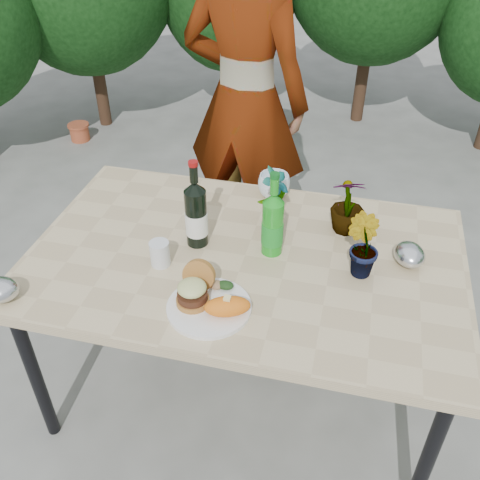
% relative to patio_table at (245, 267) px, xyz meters
% --- Properties ---
extents(ground, '(80.00, 80.00, 0.00)m').
position_rel_patio_table_xyz_m(ground, '(0.00, 0.00, -0.69)').
color(ground, '#63635F').
rests_on(ground, ground).
extents(patio_table, '(1.60, 1.00, 0.75)m').
position_rel_patio_table_xyz_m(patio_table, '(0.00, 0.00, 0.00)').
color(patio_table, tan).
rests_on(patio_table, ground).
extents(shrub_hedge, '(6.78, 5.17, 2.21)m').
position_rel_patio_table_xyz_m(shrub_hedge, '(0.13, 1.74, 0.48)').
color(shrub_hedge, '#382316').
rests_on(shrub_hedge, ground).
extents(dinner_plate, '(0.28, 0.28, 0.01)m').
position_rel_patio_table_xyz_m(dinner_plate, '(-0.05, -0.30, 0.06)').
color(dinner_plate, white).
rests_on(dinner_plate, patio_table).
extents(burger_stack, '(0.11, 0.16, 0.11)m').
position_rel_patio_table_xyz_m(burger_stack, '(-0.11, -0.28, 0.12)').
color(burger_stack, '#B7722D').
rests_on(burger_stack, dinner_plate).
extents(sweet_potato, '(0.17, 0.12, 0.06)m').
position_rel_patio_table_xyz_m(sweet_potato, '(0.02, -0.32, 0.10)').
color(sweet_potato, orange).
rests_on(sweet_potato, dinner_plate).
extents(grilled_veg, '(0.08, 0.05, 0.03)m').
position_rel_patio_table_xyz_m(grilled_veg, '(-0.03, -0.21, 0.09)').
color(grilled_veg, olive).
rests_on(grilled_veg, dinner_plate).
extents(wine_bottle, '(0.08, 0.08, 0.35)m').
position_rel_patio_table_xyz_m(wine_bottle, '(-0.19, 0.03, 0.19)').
color(wine_bottle, black).
rests_on(wine_bottle, patio_table).
extents(sparkling_water, '(0.08, 0.08, 0.33)m').
position_rel_patio_table_xyz_m(sparkling_water, '(0.09, 0.05, 0.18)').
color(sparkling_water, '#1A8F1D').
rests_on(sparkling_water, patio_table).
extents(plastic_cup, '(0.07, 0.07, 0.09)m').
position_rel_patio_table_xyz_m(plastic_cup, '(-0.29, -0.12, 0.10)').
color(plastic_cup, silver).
rests_on(plastic_cup, patio_table).
extents(seedling_left, '(0.14, 0.15, 0.24)m').
position_rel_patio_table_xyz_m(seedling_left, '(0.06, 0.23, 0.18)').
color(seedling_left, '#25561D').
rests_on(seedling_left, patio_table).
extents(seedling_mid, '(0.16, 0.16, 0.23)m').
position_rel_patio_table_xyz_m(seedling_mid, '(0.41, 0.01, 0.17)').
color(seedling_mid, '#245E20').
rests_on(seedling_mid, patio_table).
extents(seedling_right, '(0.16, 0.16, 0.23)m').
position_rel_patio_table_xyz_m(seedling_right, '(0.34, 0.25, 0.17)').
color(seedling_right, '#2A6121').
rests_on(seedling_right, patio_table).
extents(blue_bowl, '(0.17, 0.17, 0.11)m').
position_rel_patio_table_xyz_m(blue_bowl, '(0.03, 0.42, 0.11)').
color(blue_bowl, white).
rests_on(blue_bowl, patio_table).
extents(foil_packet_right, '(0.14, 0.16, 0.08)m').
position_rel_patio_table_xyz_m(foil_packet_right, '(0.58, 0.10, 0.10)').
color(foil_packet_right, silver).
rests_on(foil_packet_right, patio_table).
extents(person, '(0.73, 0.55, 1.83)m').
position_rel_patio_table_xyz_m(person, '(-0.24, 1.00, 0.22)').
color(person, '#9B6D4D').
rests_on(person, ground).
extents(terracotta_pot, '(0.17, 0.17, 0.14)m').
position_rel_patio_table_xyz_m(terracotta_pot, '(-1.87, 2.06, -0.62)').
color(terracotta_pot, '#B04D2D').
rests_on(terracotta_pot, ground).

